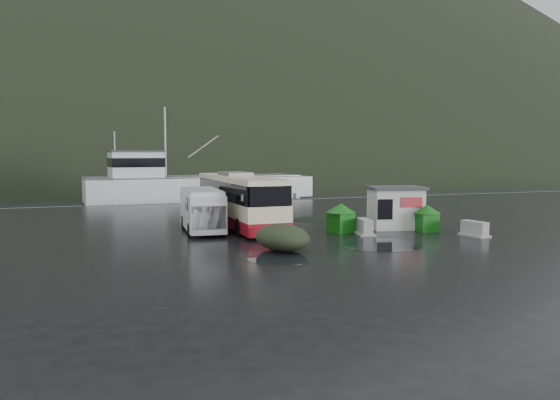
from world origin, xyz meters
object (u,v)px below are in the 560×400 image
object	(u,v)px
waste_bin_left	(341,233)
dome_tent	(282,251)
fishing_trawler	(195,194)
coach_bus	(240,226)
jersey_barrier_b	(474,236)
waste_bin_right	(427,231)
ticket_kiosk	(395,228)
white_van	(202,231)
jersey_barrier_a	(364,234)

from	to	relation	value
waste_bin_left	dome_tent	xyz separation A→B (m)	(-4.71, -3.90, 0.00)
dome_tent	fishing_trawler	bearing A→B (deg)	85.50
coach_bus	jersey_barrier_b	world-z (taller)	coach_bus
coach_bus	waste_bin_right	distance (m)	10.41
waste_bin_right	ticket_kiosk	bearing A→B (deg)	121.69
coach_bus	waste_bin_left	size ratio (longest dim) A/B	7.04
ticket_kiosk	fishing_trawler	world-z (taller)	fishing_trawler
dome_tent	ticket_kiosk	size ratio (longest dim) A/B	0.97
waste_bin_right	fishing_trawler	size ratio (longest dim) A/B	0.06
white_van	ticket_kiosk	bearing A→B (deg)	-9.22
white_van	jersey_barrier_a	distance (m)	8.60
fishing_trawler	ticket_kiosk	bearing A→B (deg)	-82.25
jersey_barrier_b	jersey_barrier_a	bearing A→B (deg)	153.96
waste_bin_left	waste_bin_right	size ratio (longest dim) A/B	1.10
jersey_barrier_a	fishing_trawler	bearing A→B (deg)	95.64
waste_bin_right	jersey_barrier_b	xyz separation A→B (m)	(1.28, -2.26, 0.00)
jersey_barrier_b	fishing_trawler	world-z (taller)	fishing_trawler
white_van	dome_tent	size ratio (longest dim) A/B	1.89
waste_bin_right	ticket_kiosk	xyz separation A→B (m)	(-0.97, 1.57, 0.00)
ticket_kiosk	jersey_barrier_b	xyz separation A→B (m)	(2.25, -3.83, 0.00)
ticket_kiosk	fishing_trawler	bearing A→B (deg)	114.76
ticket_kiosk	dome_tent	bearing A→B (deg)	-138.65
waste_bin_left	waste_bin_right	distance (m)	4.71
white_van	waste_bin_right	distance (m)	12.05
jersey_barrier_a	fishing_trawler	size ratio (longest dim) A/B	0.06
ticket_kiosk	jersey_barrier_b	size ratio (longest dim) A/B	1.96
waste_bin_right	fishing_trawler	distance (m)	31.10
waste_bin_right	ticket_kiosk	distance (m)	1.85
white_van	waste_bin_left	size ratio (longest dim) A/B	3.52
waste_bin_right	dome_tent	xyz separation A→B (m)	(-9.28, -2.81, 0.00)
ticket_kiosk	fishing_trawler	size ratio (longest dim) A/B	0.12
waste_bin_left	waste_bin_right	xyz separation A→B (m)	(4.58, -1.09, 0.00)
ticket_kiosk	waste_bin_right	bearing A→B (deg)	-44.75
waste_bin_right	jersey_barrier_a	bearing A→B (deg)	177.43
waste_bin_left	waste_bin_right	bearing A→B (deg)	-13.45
jersey_barrier_a	jersey_barrier_b	distance (m)	5.52
dome_tent	ticket_kiosk	xyz separation A→B (m)	(8.31, 4.38, 0.00)
coach_bus	fishing_trawler	size ratio (longest dim) A/B	0.44
jersey_barrier_a	fishing_trawler	distance (m)	30.35
white_van	jersey_barrier_a	world-z (taller)	white_van
white_van	dome_tent	bearing A→B (deg)	-68.98
dome_tent	jersey_barrier_b	distance (m)	10.57
waste_bin_left	jersey_barrier_b	distance (m)	6.75
waste_bin_left	fishing_trawler	xyz separation A→B (m)	(-2.09, 29.28, 0.00)
jersey_barrier_a	dome_tent	bearing A→B (deg)	-152.01
coach_bus	white_van	xyz separation A→B (m)	(-2.45, -1.34, 0.00)
dome_tent	fishing_trawler	distance (m)	33.28
dome_tent	waste_bin_right	bearing A→B (deg)	16.83
white_van	waste_bin_left	distance (m)	7.39
ticket_kiosk	jersey_barrier_a	size ratio (longest dim) A/B	1.86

